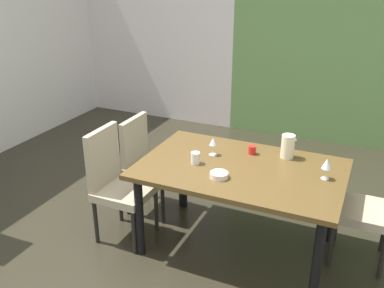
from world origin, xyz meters
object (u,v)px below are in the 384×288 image
object	(u,v)px
serving_bowl_south	(219,175)
cup_near_shelf	(195,158)
wine_glass_near_window	(327,164)
chair_left_near	(116,180)
cup_north	(252,150)
chair_right_far	(376,203)
pitcher_east	(288,146)
wine_glass_center	(213,142)
dining_table	(240,177)
chair_left_far	(146,160)

from	to	relation	value
serving_bowl_south	cup_near_shelf	size ratio (longest dim) A/B	1.45
wine_glass_near_window	cup_near_shelf	distance (m)	1.01
chair_left_near	cup_north	bearing A→B (deg)	117.45
wine_glass_near_window	serving_bowl_south	world-z (taller)	wine_glass_near_window
chair_right_far	cup_near_shelf	xyz separation A→B (m)	(-1.38, -0.34, 0.27)
chair_right_far	cup_near_shelf	bearing A→B (deg)	103.87
cup_near_shelf	pitcher_east	world-z (taller)	pitcher_east
chair_left_near	wine_glass_center	distance (m)	0.89
dining_table	cup_north	size ratio (longest dim) A/B	22.17
wine_glass_center	chair_right_far	bearing A→B (deg)	5.51
chair_right_far	pitcher_east	bearing A→B (deg)	83.97
dining_table	wine_glass_center	world-z (taller)	wine_glass_center
wine_glass_center	cup_north	distance (m)	0.34
dining_table	cup_north	xyz separation A→B (m)	(0.01, 0.28, 0.12)
wine_glass_near_window	serving_bowl_south	bearing A→B (deg)	-157.14
dining_table	wine_glass_center	size ratio (longest dim) A/B	10.49
chair_right_far	wine_glass_center	bearing A→B (deg)	95.51
chair_left_far	cup_near_shelf	distance (m)	0.80
dining_table	wine_glass_near_window	bearing A→B (deg)	5.86
chair_left_near	serving_bowl_south	size ratio (longest dim) A/B	7.09
cup_near_shelf	chair_right_far	bearing A→B (deg)	13.87
chair_left_far	chair_right_far	bearing A→B (deg)	90.00
cup_near_shelf	dining_table	bearing A→B (deg)	13.83
dining_table	chair_right_far	bearing A→B (deg)	13.89
chair_right_far	wine_glass_near_window	bearing A→B (deg)	115.93
cup_near_shelf	wine_glass_near_window	bearing A→B (deg)	8.75
chair_right_far	wine_glass_near_window	size ratio (longest dim) A/B	5.96
wine_glass_center	serving_bowl_south	size ratio (longest dim) A/B	1.10
chair_left_near	serving_bowl_south	world-z (taller)	chair_left_near
chair_left_far	serving_bowl_south	xyz separation A→B (m)	(0.92, -0.50, 0.26)
serving_bowl_south	pitcher_east	world-z (taller)	pitcher_east
chair_left_near	pitcher_east	world-z (taller)	chair_left_near
chair_left_far	wine_glass_center	bearing A→B (deg)	80.14
cup_north	cup_near_shelf	world-z (taller)	cup_near_shelf
wine_glass_near_window	pitcher_east	size ratio (longest dim) A/B	0.82
chair_left_near	wine_glass_near_window	bearing A→B (deg)	100.85
wine_glass_near_window	chair_left_near	bearing A→B (deg)	-169.15
chair_left_far	wine_glass_near_window	size ratio (longest dim) A/B	5.57
chair_right_far	serving_bowl_south	world-z (taller)	chair_right_far
dining_table	cup_near_shelf	xyz separation A→B (m)	(-0.36, -0.09, 0.13)
chair_left_near	pitcher_east	xyz separation A→B (m)	(1.32, 0.58, 0.32)
wine_glass_center	serving_bowl_south	bearing A→B (deg)	-62.00
chair_left_near	serving_bowl_south	xyz separation A→B (m)	(0.93, 0.01, 0.24)
wine_glass_near_window	cup_north	bearing A→B (deg)	161.10
pitcher_east	serving_bowl_south	bearing A→B (deg)	-123.93
chair_left_near	chair_right_far	size ratio (longest dim) A/B	1.00
chair_right_far	wine_glass_center	distance (m)	1.36
chair_left_near	wine_glass_center	size ratio (longest dim) A/B	6.46
dining_table	cup_north	bearing A→B (deg)	88.83
serving_bowl_south	chair_left_far	bearing A→B (deg)	151.80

